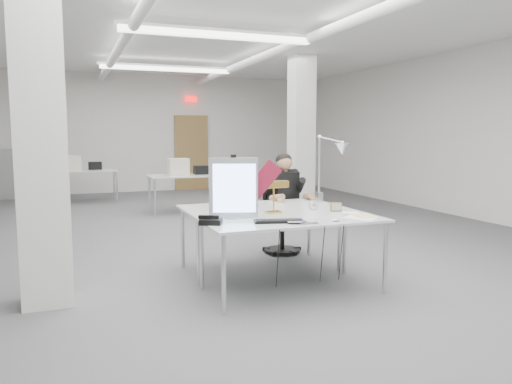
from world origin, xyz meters
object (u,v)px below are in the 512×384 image
laptop (304,223)px  bankers_lamp (274,198)px  desk_main (293,220)px  desk_phone (211,221)px  beige_monitor (234,191)px  monitor (233,188)px  office_chair (282,213)px  architect_lamp (329,169)px  seated_person (284,187)px

laptop → bankers_lamp: bankers_lamp is taller
desk_main → bankers_lamp: bearing=96.9°
desk_phone → beige_monitor: 1.18m
desk_main → laptop: (-0.03, -0.33, 0.02)m
desk_main → monitor: (-0.54, 0.24, 0.32)m
desk_main → beige_monitor: size_ratio=4.70×
office_chair → monitor: monitor is taller
desk_main → architect_lamp: 1.19m
monitor → desk_phone: bearing=-122.6°
desk_main → beige_monitor: beige_monitor is taller
monitor → beige_monitor: monitor is taller
bankers_lamp → architect_lamp: bearing=22.0°
office_chair → laptop: size_ratio=3.58×
office_chair → monitor: bearing=-147.3°
desk_phone → architect_lamp: architect_lamp is taller
monitor → laptop: 0.82m
seated_person → laptop: bearing=-125.5°
bankers_lamp → seated_person: bearing=60.4°
monitor → beige_monitor: size_ratio=1.58×
beige_monitor → monitor: bearing=-106.4°
desk_main → office_chair: size_ratio=1.67×
architect_lamp → bankers_lamp: bearing=-137.7°
desk_main → office_chair: office_chair is taller
monitor → bankers_lamp: monitor is taller
monitor → desk_phone: (-0.31, -0.25, -0.28)m
laptop → beige_monitor: bearing=113.9°
seated_person → monitor: seated_person is taller
seated_person → bankers_lamp: 1.30m
laptop → architect_lamp: architect_lamp is taller
desk_main → architect_lamp: (0.82, 0.75, 0.43)m
laptop → desk_phone: desk_phone is taller
desk_main → beige_monitor: 1.06m
seated_person → beige_monitor: seated_person is taller
seated_person → beige_monitor: bearing=-166.3°
seated_person → architect_lamp: size_ratio=1.19×
bankers_lamp → architect_lamp: architect_lamp is taller
office_chair → architect_lamp: 1.07m
office_chair → desk_phone: bearing=-149.2°
laptop → desk_phone: size_ratio=1.48×
monitor → desk_phone: 0.49m
desk_main → seated_person: bearing=69.2°
office_chair → desk_phone: 2.14m
laptop → beige_monitor: beige_monitor is taller
monitor → beige_monitor: bearing=89.2°
seated_person → architect_lamp: (0.24, -0.77, 0.27)m
beige_monitor → office_chair: bearing=35.6°
desk_main → laptop: 0.33m
seated_person → monitor: size_ratio=1.64×
desk_main → beige_monitor: (-0.28, 1.00, 0.19)m
desk_main → bankers_lamp: bankers_lamp is taller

